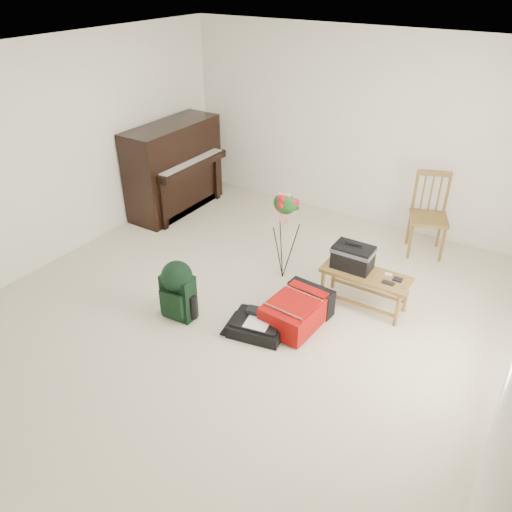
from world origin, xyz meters
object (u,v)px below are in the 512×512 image
Objects in this scene: piano at (175,170)px; red_suitcase at (299,308)px; bench at (357,262)px; flower_stand at (284,237)px; black_duffel at (258,325)px; green_backpack at (178,288)px; dining_chair at (430,216)px.

red_suitcase is at bearing -26.62° from piano.
bench is 0.88m from flower_stand.
black_duffel is 0.93× the size of green_backpack.
flower_stand is (-1.20, -1.47, 0.04)m from dining_chair.
piano is 2.33× the size of green_backpack.
bench reaches higher than black_duffel.
green_backpack reaches higher than black_duffel.
dining_chair is 2.65m from black_duffel.
bench is at bearing -17.74° from flower_stand.
bench is (3.10, -0.78, -0.11)m from piano.
piano is 1.49× the size of dining_chair.
dining_chair is 2.22m from red_suitcase.
red_suitcase is 1.23× the size of black_duffel.
piano is 2.05× the size of red_suitcase.
bench is 1.85m from green_backpack.
bench is at bearing -122.82° from dining_chair.
green_backpack is (1.70, -1.98, -0.25)m from piano.
piano is 2.35m from flower_stand.
black_duffel is at bearing -34.93° from piano.
green_backpack is at bearing -147.01° from red_suitcase.
dining_chair is at bearing 58.22° from black_duffel.
green_backpack is at bearing -49.31° from piano.
dining_chair reaches higher than green_backpack.
piano is at bearing 157.43° from red_suitcase.
flower_stand is at bearing 94.81° from black_duffel.
bench is 0.90× the size of dining_chair.
black_duffel is 0.55× the size of flower_stand.
piano is 2.62m from green_backpack.
red_suitcase is 1.24m from green_backpack.
piano is 1.65× the size of bench.
dining_chair is 1.38× the size of red_suitcase.
dining_chair is 1.57× the size of green_backpack.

